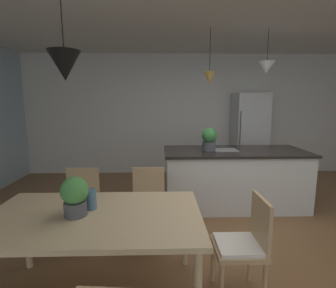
{
  "coord_description": "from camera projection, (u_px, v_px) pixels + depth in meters",
  "views": [
    {
      "loc": [
        -0.98,
        -2.71,
        1.64
      ],
      "look_at": [
        -0.89,
        0.5,
        1.12
      ],
      "focal_mm": 27.58,
      "sensor_mm": 36.0,
      "label": 1
    }
  ],
  "objects": [
    {
      "name": "ground_plane",
      "position": [
        246.0,
        248.0,
        2.97
      ],
      "size": [
        10.0,
        8.4,
        0.04
      ],
      "primitive_type": "cube",
      "color": "brown"
    },
    {
      "name": "wall_back_kitchen",
      "position": [
        203.0,
        115.0,
        5.97
      ],
      "size": [
        10.0,
        0.12,
        2.7
      ],
      "primitive_type": "cube",
      "color": "silver",
      "rests_on": "ground_plane"
    },
    {
      "name": "dining_table",
      "position": [
        94.0,
        222.0,
        2.08
      ],
      "size": [
        1.73,
        1.03,
        0.75
      ],
      "color": "#D1B284",
      "rests_on": "ground_plane"
    },
    {
      "name": "chair_far_left",
      "position": [
        81.0,
        204.0,
        2.97
      ],
      "size": [
        0.4,
        0.4,
        0.87
      ],
      "color": "tan",
      "rests_on": "ground_plane"
    },
    {
      "name": "chair_far_right",
      "position": [
        148.0,
        203.0,
        3.0
      ],
      "size": [
        0.41,
        0.41,
        0.87
      ],
      "color": "tan",
      "rests_on": "ground_plane"
    },
    {
      "name": "chair_kitchen_end",
      "position": [
        244.0,
        243.0,
        2.15
      ],
      "size": [
        0.4,
        0.4,
        0.87
      ],
      "color": "tan",
      "rests_on": "ground_plane"
    },
    {
      "name": "kitchen_island",
      "position": [
        234.0,
        177.0,
        4.08
      ],
      "size": [
        2.19,
        0.95,
        0.91
      ],
      "color": "silver",
      "rests_on": "ground_plane"
    },
    {
      "name": "refrigerator",
      "position": [
        249.0,
        136.0,
        5.67
      ],
      "size": [
        0.69,
        0.67,
        1.83
      ],
      "color": "silver",
      "rests_on": "ground_plane"
    },
    {
      "name": "pendant_over_table",
      "position": [
        65.0,
        65.0,
        1.92
      ],
      "size": [
        0.24,
        0.24,
        0.9
      ],
      "color": "black"
    },
    {
      "name": "pendant_over_island_main",
      "position": [
        209.0,
        78.0,
        3.82
      ],
      "size": [
        0.18,
        0.18,
        0.8
      ],
      "color": "black"
    },
    {
      "name": "pendant_over_island_aux",
      "position": [
        267.0,
        68.0,
        3.82
      ],
      "size": [
        0.23,
        0.23,
        0.65
      ],
      "color": "black"
    },
    {
      "name": "potted_plant_on_island",
      "position": [
        209.0,
        139.0,
        3.97
      ],
      "size": [
        0.23,
        0.23,
        0.35
      ],
      "color": "#4C4C51",
      "rests_on": "kitchen_island"
    },
    {
      "name": "potted_plant_on_table",
      "position": [
        75.0,
        195.0,
        2.02
      ],
      "size": [
        0.22,
        0.22,
        0.32
      ],
      "color": "#4C4C51",
      "rests_on": "dining_table"
    },
    {
      "name": "vase_on_dining_table",
      "position": [
        91.0,
        199.0,
        2.16
      ],
      "size": [
        0.09,
        0.09,
        0.17
      ],
      "color": "slate",
      "rests_on": "dining_table"
    }
  ]
}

